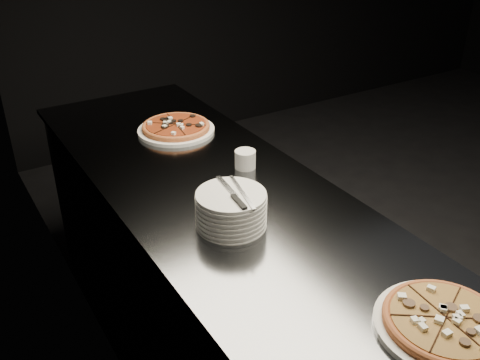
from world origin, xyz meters
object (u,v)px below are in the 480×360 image
pizza_mushroom (445,323)px  counter (231,300)px  pizza_tomato (176,128)px  plate_stack (231,210)px  ramekin (245,159)px  cutlery (236,194)px

pizza_mushroom → counter: bearing=98.4°
pizza_mushroom → pizza_tomato: 1.43m
plate_stack → ramekin: 0.40m
pizza_mushroom → ramekin: ramekin is taller
counter → ramekin: bearing=45.3°
pizza_tomato → plate_stack: plate_stack is taller
counter → cutlery: size_ratio=10.58×
plate_stack → cutlery: size_ratio=0.96×
pizza_tomato → plate_stack: bearing=-102.8°
counter → plate_stack: size_ratio=11.02×
counter → plate_stack: (-0.08, -0.15, 0.52)m
plate_stack → ramekin: size_ratio=2.76×
counter → ramekin: (0.17, 0.17, 0.50)m
counter → pizza_mushroom: (0.12, -0.81, 0.48)m
pizza_mushroom → pizza_tomato: same height
plate_stack → pizza_tomato: bearing=77.2°
pizza_mushroom → cutlery: 0.68m
pizza_mushroom → cutlery: size_ratio=1.72×
ramekin → counter: bearing=-134.7°
pizza_tomato → plate_stack: size_ratio=1.75×
cutlery → ramekin: bearing=60.5°
pizza_tomato → ramekin: size_ratio=4.85×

